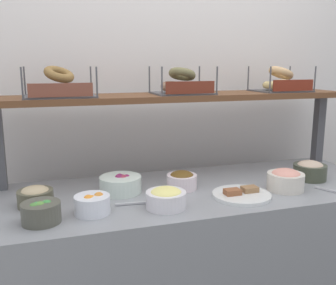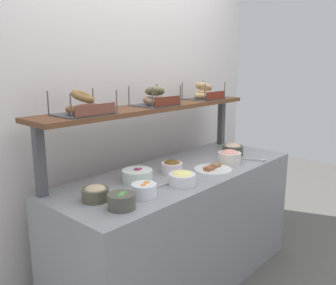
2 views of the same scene
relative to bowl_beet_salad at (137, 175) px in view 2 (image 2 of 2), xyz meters
name	(u,v)px [view 2 (image 2 of 2)]	position (x,y,z in m)	size (l,w,h in m)	color
ground_plane	(180,280)	(0.36, -0.06, -0.89)	(8.00, 8.00, 0.00)	#595651
back_wall	(127,113)	(0.36, 0.49, 0.31)	(3.10, 0.06, 2.40)	silver
deli_counter	(181,228)	(0.36, -0.06, -0.47)	(1.90, 0.70, 0.85)	gray
shelf_riser_left	(40,161)	(-0.53, 0.21, 0.16)	(0.05, 0.05, 0.40)	#4C4C51
shelf_riser_right	(221,122)	(1.25, 0.21, 0.16)	(0.05, 0.05, 0.40)	#4C4C51
upper_shelf	(153,107)	(0.36, 0.21, 0.37)	(1.86, 0.32, 0.03)	brown
bowl_beet_salad	(137,175)	(0.00, 0.00, 0.00)	(0.19, 0.19, 0.09)	white
bowl_chocolate_spread	(172,166)	(0.29, -0.04, 0.00)	(0.14, 0.14, 0.09)	white
bowl_hummus	(95,193)	(-0.37, -0.06, 0.00)	(0.15, 0.15, 0.09)	brown
bowl_fruit_salad	(144,190)	(-0.15, -0.22, 0.00)	(0.14, 0.14, 0.08)	white
bowl_veggie_mix	(121,200)	(-0.35, -0.25, 0.00)	(0.14, 0.14, 0.09)	#535347
bowl_lox_spread	(229,156)	(0.75, -0.20, 0.01)	(0.17, 0.17, 0.10)	silver
bowl_tuna_salad	(233,149)	(0.97, -0.09, 0.01)	(0.17, 0.17, 0.10)	#404635
bowl_egg_salad	(182,178)	(0.14, -0.25, 0.00)	(0.17, 0.17, 0.09)	white
serving_plate_white	(213,169)	(0.50, -0.22, -0.03)	(0.26, 0.26, 0.04)	white
serving_spoon_near_plate	(258,160)	(0.95, -0.33, -0.03)	(0.10, 0.16, 0.01)	#B7B7BC
serving_spoon_by_edge	(165,184)	(0.06, -0.18, -0.03)	(0.18, 0.04, 0.01)	#B7B7BC
bagel_basket_cinnamon_raisin	(83,107)	(-0.24, 0.19, 0.44)	(0.33, 0.26, 0.15)	#4C4C51
bagel_basket_poppy	(155,99)	(0.37, 0.19, 0.44)	(0.30, 0.26, 0.14)	#4C4C51
bagel_basket_plain	(204,93)	(0.96, 0.20, 0.44)	(0.29, 0.26, 0.15)	#4C4C51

